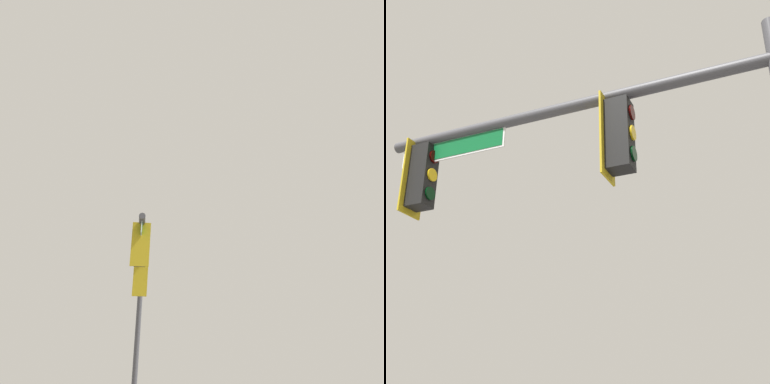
{
  "view_description": "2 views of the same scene",
  "coord_description": "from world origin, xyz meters",
  "views": [
    {
      "loc": [
        9.26,
        -1.8,
        1.54
      ],
      "look_at": [
        -1.69,
        -2.92,
        7.61
      ],
      "focal_mm": 35.0,
      "sensor_mm": 36.0,
      "label": 1
    },
    {
      "loc": [
        -7.45,
        0.61,
        1.6
      ],
      "look_at": [
        -2.62,
        -5.91,
        5.12
      ],
      "focal_mm": 50.0,
      "sensor_mm": 36.0,
      "label": 2
    }
  ],
  "objects": [
    {
      "name": "signal_pole_near",
      "position": [
        -3.73,
        -4.99,
        4.83
      ],
      "size": [
        6.24,
        1.66,
        6.61
      ],
      "color": "#47474C",
      "rests_on": "ground_plane"
    }
  ]
}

